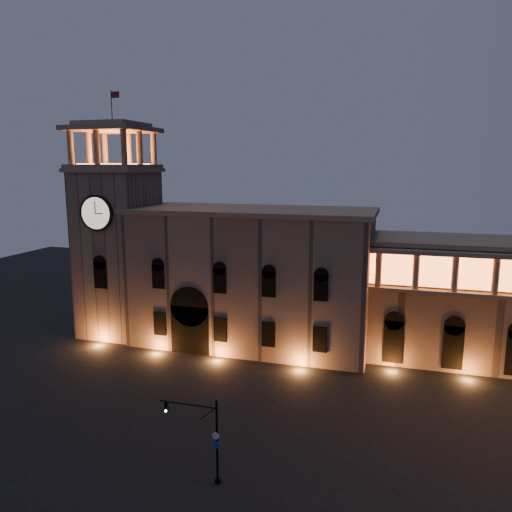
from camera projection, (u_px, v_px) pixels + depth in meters
name	position (u px, v px, depth m)	size (l,w,h in m)	color
ground	(200.00, 427.00, 44.22)	(160.00, 160.00, 0.00)	black
government_building	(250.00, 277.00, 63.90)	(30.80, 12.80, 17.60)	#7D6351
clock_tower	(118.00, 243.00, 67.51)	(9.80, 9.80, 32.40)	#7D6351
traffic_light	(207.00, 438.00, 36.20)	(4.73, 0.50, 6.48)	black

